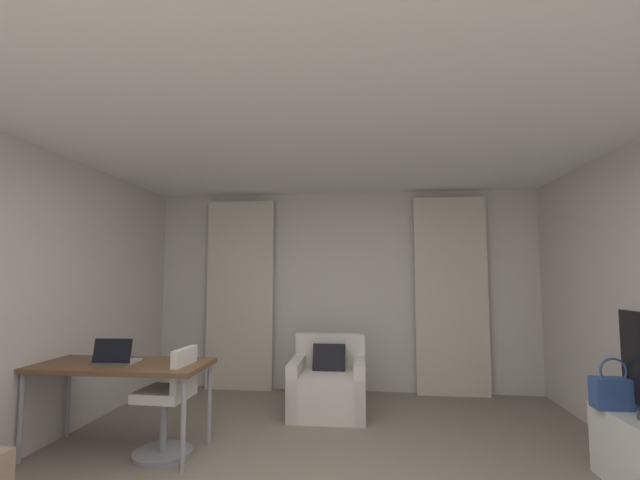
{
  "coord_description": "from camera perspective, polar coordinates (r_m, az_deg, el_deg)",
  "views": [
    {
      "loc": [
        0.3,
        -2.67,
        1.48
      ],
      "look_at": [
        -0.12,
        1.29,
        1.82
      ],
      "focal_mm": 23.86,
      "sensor_mm": 36.0,
      "label": 1
    }
  ],
  "objects": [
    {
      "name": "wall_window",
      "position": [
        5.71,
        3.14,
        -6.71
      ],
      "size": [
        5.12,
        0.06,
        2.6
      ],
      "color": "silver",
      "rests_on": "ground"
    },
    {
      "name": "ceiling",
      "position": [
        2.92,
        -0.32,
        18.29
      ],
      "size": [
        5.12,
        6.12,
        0.06
      ],
      "primitive_type": "cube",
      "color": "white",
      "rests_on": "wall_left"
    },
    {
      "name": "curtain_left_panel",
      "position": [
        5.82,
        -10.68,
        -7.09
      ],
      "size": [
        0.9,
        0.06,
        2.5
      ],
      "color": "beige",
      "rests_on": "ground"
    },
    {
      "name": "curtain_right_panel",
      "position": [
        5.67,
        17.18,
        -7.02
      ],
      "size": [
        0.9,
        0.06,
        2.5
      ],
      "color": "beige",
      "rests_on": "ground"
    },
    {
      "name": "armchair",
      "position": [
        4.91,
        1.15,
        -18.99
      ],
      "size": [
        0.81,
        0.8,
        0.81
      ],
      "color": "silver",
      "rests_on": "ground"
    },
    {
      "name": "desk",
      "position": [
        4.16,
        -25.06,
        -15.54
      ],
      "size": [
        1.46,
        0.65,
        0.74
      ],
      "color": "brown",
      "rests_on": "ground"
    },
    {
      "name": "desk_chair",
      "position": [
        4.01,
        -19.66,
        -20.37
      ],
      "size": [
        0.48,
        0.48,
        0.88
      ],
      "color": "gray",
      "rests_on": "ground"
    },
    {
      "name": "laptop",
      "position": [
        4.15,
        -25.63,
        -14.06
      ],
      "size": [
        0.34,
        0.27,
        0.22
      ],
      "color": "#ADADB2",
      "rests_on": "desk"
    },
    {
      "name": "handbag_primary",
      "position": [
        3.95,
        34.78,
        -16.41
      ],
      "size": [
        0.3,
        0.14,
        0.37
      ],
      "color": "#335193",
      "rests_on": "tv_console"
    }
  ]
}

